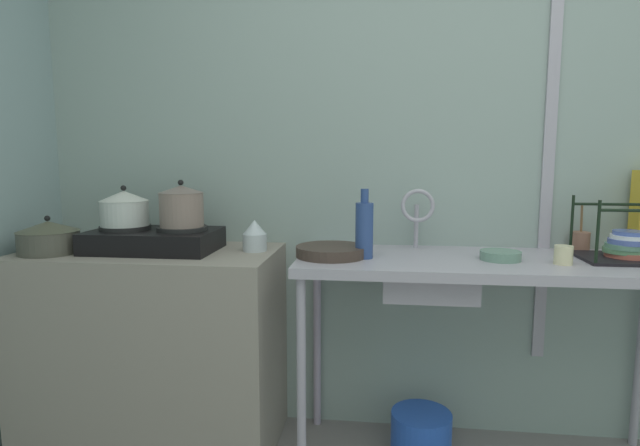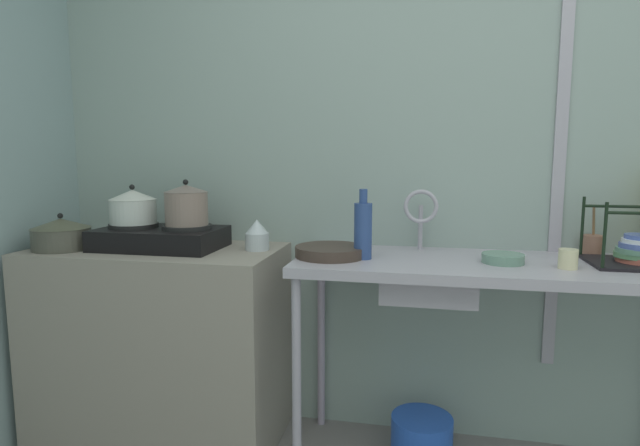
{
  "view_description": "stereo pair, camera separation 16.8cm",
  "coord_description": "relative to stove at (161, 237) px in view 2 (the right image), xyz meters",
  "views": [
    {
      "loc": [
        -0.36,
        -0.66,
        1.29
      ],
      "look_at": [
        -0.61,
        1.39,
        1.02
      ],
      "focal_mm": 28.09,
      "sensor_mm": 36.0,
      "label": 1
    },
    {
      "loc": [
        -0.19,
        -0.63,
        1.29
      ],
      "look_at": [
        -0.61,
        1.39,
        1.02
      ],
      "focal_mm": 28.09,
      "sensor_mm": 36.0,
      "label": 2
    }
  ],
  "objects": [
    {
      "name": "utensil_jar",
      "position": [
        1.84,
        0.22,
        -0.01
      ],
      "size": [
        0.08,
        0.08,
        0.21
      ],
      "color": "#986653",
      "rests_on": "counter_sink"
    },
    {
      "name": "cup_by_rack",
      "position": [
        1.67,
        -0.08,
        -0.01
      ],
      "size": [
        0.07,
        0.07,
        0.07
      ],
      "primitive_type": "cylinder",
      "color": "beige",
      "rests_on": "counter_sink"
    },
    {
      "name": "bottle_by_sink",
      "position": [
        0.91,
        -0.05,
        0.07
      ],
      "size": [
        0.07,
        0.07,
        0.28
      ],
      "color": "navy",
      "rests_on": "counter_sink"
    },
    {
      "name": "wall_back",
      "position": [
        1.34,
        0.33,
        0.34
      ],
      "size": [
        4.7,
        0.1,
        2.55
      ],
      "primitive_type": "cube",
      "color": "#91A29A",
      "rests_on": "ground"
    },
    {
      "name": "frying_pan",
      "position": [
        0.78,
        -0.03,
        -0.03
      ],
      "size": [
        0.29,
        0.29,
        0.04
      ],
      "primitive_type": "cylinder",
      "color": "#3E3129",
      "rests_on": "counter_sink"
    },
    {
      "name": "wall_metal_strip",
      "position": [
        1.71,
        0.27,
        0.47
      ],
      "size": [
        0.05,
        0.01,
        2.04
      ],
      "primitive_type": "cube",
      "color": "#ACA3B1"
    },
    {
      "name": "dish_rack",
      "position": [
        1.95,
        0.03,
        -0.0
      ],
      "size": [
        0.35,
        0.28,
        0.25
      ],
      "color": "black",
      "rests_on": "counter_sink"
    },
    {
      "name": "sink_basin",
      "position": [
        1.17,
        -0.0,
        -0.12
      ],
      "size": [
        0.36,
        0.37,
        0.15
      ],
      "primitive_type": "cube",
      "color": "#ACA3B1",
      "rests_on": "counter_sink"
    },
    {
      "name": "bucket_on_floor",
      "position": [
        1.17,
        0.01,
        -0.84
      ],
      "size": [
        0.26,
        0.26,
        0.2
      ],
      "primitive_type": "cylinder",
      "color": "blue",
      "rests_on": "ground"
    },
    {
      "name": "faucet",
      "position": [
        1.14,
        0.16,
        0.13
      ],
      "size": [
        0.15,
        0.08,
        0.27
      ],
      "color": "#ACA3B1",
      "rests_on": "counter_sink"
    },
    {
      "name": "percolator",
      "position": [
        0.44,
        0.05,
        0.02
      ],
      "size": [
        0.1,
        0.1,
        0.14
      ],
      "color": "silver",
      "rests_on": "counter_concrete"
    },
    {
      "name": "counter_concrete",
      "position": [
        -0.02,
        0.0,
        -0.49
      ],
      "size": [
        1.1,
        0.56,
        0.89
      ],
      "primitive_type": "cube",
      "color": "gray",
      "rests_on": "ground"
    },
    {
      "name": "pot_beside_stove",
      "position": [
        -0.42,
        -0.11,
        0.02
      ],
      "size": [
        0.25,
        0.25,
        0.16
      ],
      "color": "#4A483E",
      "rests_on": "counter_concrete"
    },
    {
      "name": "pot_on_left_burner",
      "position": [
        -0.13,
        0.0,
        0.14
      ],
      "size": [
        0.21,
        0.21,
        0.18
      ],
      "color": "silver",
      "rests_on": "stove"
    },
    {
      "name": "counter_sink",
      "position": [
        1.41,
        0.0,
        -0.12
      ],
      "size": [
        1.53,
        0.56,
        0.89
      ],
      "color": "#ACA3B1",
      "rests_on": "ground"
    },
    {
      "name": "stove",
      "position": [
        0.0,
        0.0,
        0.0
      ],
      "size": [
        0.54,
        0.33,
        0.11
      ],
      "color": "black",
      "rests_on": "counter_concrete"
    },
    {
      "name": "small_bowl_on_drainboard",
      "position": [
        1.45,
        -0.02,
        -0.03
      ],
      "size": [
        0.16,
        0.16,
        0.04
      ],
      "primitive_type": "cylinder",
      "color": "slate",
      "rests_on": "counter_sink"
    },
    {
      "name": "pot_on_right_burner",
      "position": [
        0.13,
        0.0,
        0.15
      ],
      "size": [
        0.19,
        0.19,
        0.2
      ],
      "color": "gray",
      "rests_on": "stove"
    }
  ]
}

